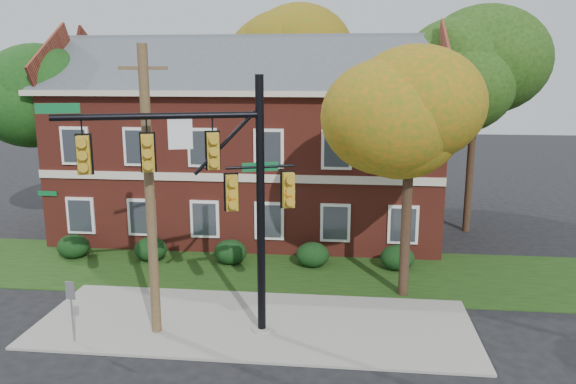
# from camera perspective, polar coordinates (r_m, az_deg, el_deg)

# --- Properties ---
(ground) EXTENTS (120.00, 120.00, 0.00)m
(ground) POSITION_cam_1_polar(r_m,az_deg,el_deg) (17.83, -3.97, -14.64)
(ground) COLOR black
(ground) RESTS_ON ground
(sidewalk) EXTENTS (14.00, 5.00, 0.08)m
(sidewalk) POSITION_cam_1_polar(r_m,az_deg,el_deg) (18.70, -3.42, -13.17)
(sidewalk) COLOR gray
(sidewalk) RESTS_ON ground
(grass_strip) EXTENTS (30.00, 6.00, 0.04)m
(grass_strip) POSITION_cam_1_polar(r_m,az_deg,el_deg) (23.27, -1.35, -7.99)
(grass_strip) COLOR #193811
(grass_strip) RESTS_ON ground
(apartment_building) EXTENTS (18.80, 8.80, 9.74)m
(apartment_building) POSITION_cam_1_polar(r_m,az_deg,el_deg) (28.21, -3.84, 5.92)
(apartment_building) COLOR maroon
(apartment_building) RESTS_ON ground
(hedge_far_left) EXTENTS (1.40, 1.26, 1.05)m
(hedge_far_left) POSITION_cam_1_polar(r_m,az_deg,el_deg) (26.42, -20.96, -5.19)
(hedge_far_left) COLOR black
(hedge_far_left) RESTS_ON ground
(hedge_left) EXTENTS (1.40, 1.26, 1.05)m
(hedge_left) POSITION_cam_1_polar(r_m,az_deg,el_deg) (25.03, -13.78, -5.66)
(hedge_left) COLOR black
(hedge_left) RESTS_ON ground
(hedge_center) EXTENTS (1.40, 1.26, 1.05)m
(hedge_center) POSITION_cam_1_polar(r_m,az_deg,el_deg) (24.09, -5.88, -6.08)
(hedge_center) COLOR black
(hedge_center) RESTS_ON ground
(hedge_right) EXTENTS (1.40, 1.26, 1.05)m
(hedge_right) POSITION_cam_1_polar(r_m,az_deg,el_deg) (23.62, 2.51, -6.39)
(hedge_right) COLOR black
(hedge_right) RESTS_ON ground
(hedge_far_right) EXTENTS (1.40, 1.26, 1.05)m
(hedge_far_right) POSITION_cam_1_polar(r_m,az_deg,el_deg) (23.67, 11.05, -6.57)
(hedge_far_right) COLOR black
(hedge_far_right) RESTS_ON ground
(tree_near_right) EXTENTS (4.50, 4.25, 8.58)m
(tree_near_right) POSITION_cam_1_polar(r_m,az_deg,el_deg) (19.70, 13.09, 7.88)
(tree_near_right) COLOR black
(tree_near_right) RESTS_ON ground
(tree_left_rear) EXTENTS (5.40, 5.10, 8.88)m
(tree_left_rear) POSITION_cam_1_polar(r_m,az_deg,el_deg) (30.30, -22.94, 8.65)
(tree_left_rear) COLOR black
(tree_left_rear) RESTS_ON ground
(tree_right_rear) EXTENTS (6.30, 5.95, 10.62)m
(tree_right_rear) POSITION_cam_1_polar(r_m,az_deg,el_deg) (29.18, 19.33, 11.66)
(tree_right_rear) COLOR black
(tree_right_rear) RESTS_ON ground
(tree_far_rear) EXTENTS (6.84, 6.46, 11.52)m
(tree_far_rear) POSITION_cam_1_polar(r_m,az_deg,el_deg) (35.64, 0.51, 13.45)
(tree_far_rear) COLOR black
(tree_far_rear) RESTS_ON ground
(traffic_signal) EXTENTS (6.79, 2.52, 7.95)m
(traffic_signal) POSITION_cam_1_polar(r_m,az_deg,el_deg) (16.39, -7.75, 1.16)
(traffic_signal) COLOR gray
(traffic_signal) RESTS_ON ground
(utility_pole) EXTENTS (1.30, 0.62, 8.81)m
(utility_pole) POSITION_cam_1_polar(r_m,az_deg,el_deg) (17.14, -13.86, -0.21)
(utility_pole) COLOR brown
(utility_pole) RESTS_ON ground
(sign_post) EXTENTS (0.29, 0.06, 1.98)m
(sign_post) POSITION_cam_1_polar(r_m,az_deg,el_deg) (18.12, -21.17, -10.36)
(sign_post) COLOR slate
(sign_post) RESTS_ON ground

